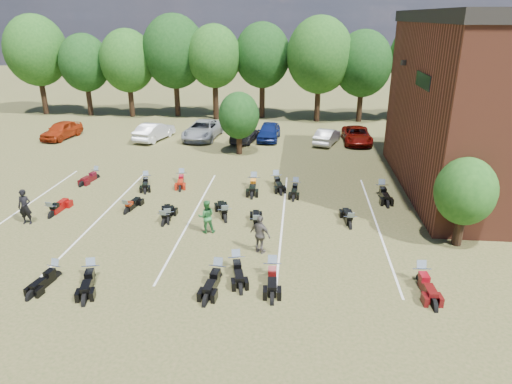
# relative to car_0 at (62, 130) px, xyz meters

# --- Properties ---
(ground) EXTENTS (160.00, 160.00, 0.00)m
(ground) POSITION_rel_car_0_xyz_m (18.57, -18.85, -0.77)
(ground) COLOR brown
(ground) RESTS_ON ground
(car_0) EXTENTS (2.44, 4.71, 1.53)m
(car_0) POSITION_rel_car_0_xyz_m (0.00, 0.00, 0.00)
(car_0) COLOR maroon
(car_0) RESTS_ON ground
(car_1) EXTENTS (2.72, 4.96, 1.55)m
(car_1) POSITION_rel_car_0_xyz_m (8.47, 0.29, 0.01)
(car_1) COLOR silver
(car_1) RESTS_ON ground
(car_2) EXTENTS (3.13, 5.94, 1.59)m
(car_2) POSITION_rel_car_0_xyz_m (12.67, 1.17, 0.03)
(car_2) COLOR #909498
(car_2) RESTS_ON ground
(car_3) EXTENTS (2.52, 4.71, 1.30)m
(car_3) POSITION_rel_car_0_xyz_m (16.53, 0.51, -0.12)
(car_3) COLOR black
(car_3) RESTS_ON ground
(car_4) EXTENTS (2.02, 4.56, 1.52)m
(car_4) POSITION_rel_car_0_xyz_m (18.61, 1.27, -0.00)
(car_4) COLOR #0B1852
(car_4) RESTS_ON ground
(car_5) EXTENTS (2.62, 4.28, 1.33)m
(car_5) POSITION_rel_car_0_xyz_m (23.72, 0.40, -0.10)
(car_5) COLOR #B1B2AD
(car_5) RESTS_ON ground
(car_6) EXTENTS (2.34, 5.01, 1.39)m
(car_6) POSITION_rel_car_0_xyz_m (26.31, 0.89, -0.07)
(car_6) COLOR #620A05
(car_6) RESTS_ON ground
(car_7) EXTENTS (2.87, 4.98, 1.36)m
(car_7) POSITION_rel_car_0_xyz_m (34.13, -0.34, -0.09)
(car_7) COLOR #38393E
(car_7) RESTS_ON ground
(person_black) EXTENTS (0.73, 0.50, 1.92)m
(person_black) POSITION_rel_car_0_xyz_m (7.04, -17.57, 0.20)
(person_black) COLOR black
(person_black) RESTS_ON ground
(person_green) EXTENTS (0.99, 0.85, 1.75)m
(person_green) POSITION_rel_car_0_xyz_m (16.77, -17.68, 0.11)
(person_green) COLOR #296E33
(person_green) RESTS_ON ground
(person_grey) EXTENTS (1.18, 0.96, 1.88)m
(person_grey) POSITION_rel_car_0_xyz_m (19.68, -19.58, 0.18)
(person_grey) COLOR #534E47
(person_grey) RESTS_ON ground
(motorcycle_1) EXTENTS (0.98, 2.19, 1.18)m
(motorcycle_1) POSITION_rel_car_0_xyz_m (11.25, -22.59, -0.77)
(motorcycle_1) COLOR black
(motorcycle_1) RESTS_ON ground
(motorcycle_2) EXTENTS (1.31, 2.47, 1.31)m
(motorcycle_2) POSITION_rel_car_0_xyz_m (12.84, -22.56, -0.77)
(motorcycle_2) COLOR black
(motorcycle_2) RESTS_ON ground
(motorcycle_3) EXTENTS (1.26, 2.44, 1.30)m
(motorcycle_3) POSITION_rel_car_0_xyz_m (18.77, -21.23, -0.77)
(motorcycle_3) COLOR black
(motorcycle_3) RESTS_ON ground
(motorcycle_4) EXTENTS (1.00, 2.46, 1.34)m
(motorcycle_4) POSITION_rel_car_0_xyz_m (18.10, -22.07, -0.77)
(motorcycle_4) COLOR black
(motorcycle_4) RESTS_ON ground
(motorcycle_5) EXTENTS (0.91, 2.46, 1.35)m
(motorcycle_5) POSITION_rel_car_0_xyz_m (20.36, -21.66, -0.77)
(motorcycle_5) COLOR black
(motorcycle_5) RESTS_ON ground
(motorcycle_6) EXTENTS (0.91, 2.48, 1.36)m
(motorcycle_6) POSITION_rel_car_0_xyz_m (26.50, -21.52, -0.77)
(motorcycle_6) COLOR #4E0B0C
(motorcycle_6) RESTS_ON ground
(motorcycle_7) EXTENTS (0.87, 2.34, 1.28)m
(motorcycle_7) POSITION_rel_car_0_xyz_m (7.86, -16.58, -0.77)
(motorcycle_7) COLOR maroon
(motorcycle_7) RESTS_ON ground
(motorcycle_8) EXTENTS (0.98, 2.13, 1.14)m
(motorcycle_8) POSITION_rel_car_0_xyz_m (11.80, -15.70, -0.77)
(motorcycle_8) COLOR black
(motorcycle_8) RESTS_ON ground
(motorcycle_9) EXTENTS (1.30, 2.31, 1.23)m
(motorcycle_9) POSITION_rel_car_0_xyz_m (14.47, -16.74, -0.77)
(motorcycle_9) COLOR black
(motorcycle_9) RESTS_ON ground
(motorcycle_10) EXTENTS (0.76, 2.17, 1.20)m
(motorcycle_10) POSITION_rel_car_0_xyz_m (14.31, -17.00, -0.77)
(motorcycle_10) COLOR black
(motorcycle_10) RESTS_ON ground
(motorcycle_11) EXTENTS (1.47, 2.51, 1.34)m
(motorcycle_11) POSITION_rel_car_0_xyz_m (17.46, -16.19, -0.77)
(motorcycle_11) COLOR black
(motorcycle_11) RESTS_ON ground
(motorcycle_12) EXTENTS (0.94, 2.27, 1.23)m
(motorcycle_12) POSITION_rel_car_0_xyz_m (19.26, -17.14, -0.77)
(motorcycle_12) COLOR black
(motorcycle_12) RESTS_ON ground
(motorcycle_13) EXTENTS (0.89, 2.28, 1.24)m
(motorcycle_13) POSITION_rel_car_0_xyz_m (24.11, -16.41, -0.77)
(motorcycle_13) COLOR black
(motorcycle_13) RESTS_ON ground
(motorcycle_14) EXTENTS (1.10, 2.24, 1.19)m
(motorcycle_14) POSITION_rel_car_0_xyz_m (7.64, -10.26, -0.77)
(motorcycle_14) COLOR #470A0F
(motorcycle_14) RESTS_ON ground
(motorcycle_15) EXTENTS (1.10, 2.35, 1.26)m
(motorcycle_15) POSITION_rel_car_0_xyz_m (13.62, -10.35, -0.77)
(motorcycle_15) COLOR #9D1A0B
(motorcycle_15) RESTS_ON ground
(motorcycle_16) EXTENTS (1.27, 2.33, 1.24)m
(motorcycle_16) POSITION_rel_car_0_xyz_m (11.41, -11.05, -0.77)
(motorcycle_16) COLOR black
(motorcycle_16) RESTS_ON ground
(motorcycle_17) EXTENTS (0.90, 2.54, 1.40)m
(motorcycle_17) POSITION_rel_car_0_xyz_m (18.50, -10.93, -0.77)
(motorcycle_17) COLOR black
(motorcycle_17) RESTS_ON ground
(motorcycle_18) EXTENTS (1.26, 2.51, 1.34)m
(motorcycle_18) POSITION_rel_car_0_xyz_m (19.90, -10.27, -0.77)
(motorcycle_18) COLOR black
(motorcycle_18) RESTS_ON ground
(motorcycle_19) EXTENTS (0.84, 2.23, 1.22)m
(motorcycle_19) POSITION_rel_car_0_xyz_m (21.19, -11.32, -0.77)
(motorcycle_19) COLOR black
(motorcycle_19) RESTS_ON ground
(motorcycle_20) EXTENTS (0.89, 2.52, 1.39)m
(motorcycle_20) POSITION_rel_car_0_xyz_m (26.47, -11.56, -0.77)
(motorcycle_20) COLOR black
(motorcycle_20) RESTS_ON ground
(tree_line) EXTENTS (56.00, 6.00, 9.79)m
(tree_line) POSITION_rel_car_0_xyz_m (17.57, 10.15, 5.55)
(tree_line) COLOR black
(tree_line) RESTS_ON ground
(young_tree_near_building) EXTENTS (2.80, 2.80, 4.16)m
(young_tree_near_building) POSITION_rel_car_0_xyz_m (29.07, -17.85, 1.99)
(young_tree_near_building) COLOR black
(young_tree_near_building) RESTS_ON ground
(young_tree_midfield) EXTENTS (3.20, 3.20, 4.70)m
(young_tree_midfield) POSITION_rel_car_0_xyz_m (16.57, -3.35, 2.33)
(young_tree_midfield) COLOR black
(young_tree_midfield) RESTS_ON ground
(parking_lines) EXTENTS (20.10, 14.00, 0.01)m
(parking_lines) POSITION_rel_car_0_xyz_m (15.57, -15.85, -0.76)
(parking_lines) COLOR silver
(parking_lines) RESTS_ON ground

